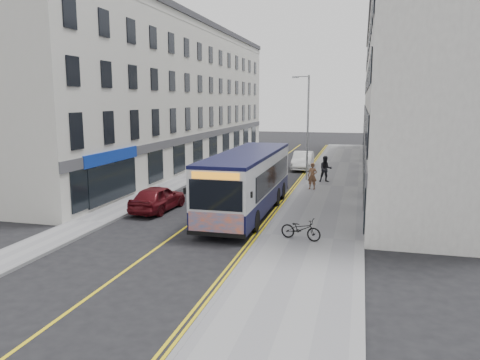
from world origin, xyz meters
The scene contains 17 objects.
ground centered at (0.00, 0.00, 0.00)m, with size 140.00×140.00×0.00m, color black.
pavement_east centered at (6.25, 12.00, 0.06)m, with size 4.50×64.00×0.12m, color gray.
pavement_west centered at (-5.00, 12.00, 0.06)m, with size 2.00×64.00×0.12m, color gray.
kerb_east centered at (4.00, 12.00, 0.07)m, with size 0.18×64.00×0.13m, color slate.
kerb_west centered at (-4.00, 12.00, 0.07)m, with size 0.18×64.00×0.13m, color slate.
road_centre_line centered at (0.00, 12.00, 0.00)m, with size 0.12×64.00×0.01m, color gold.
road_dbl_yellow_inner centered at (3.55, 12.00, 0.00)m, with size 0.10×64.00×0.01m, color gold.
road_dbl_yellow_outer centered at (3.75, 12.00, 0.00)m, with size 0.10×64.00×0.01m, color gold.
terrace_east centered at (11.50, 21.00, 6.50)m, with size 6.00×46.00×13.00m, color white.
terrace_west centered at (-9.00, 21.00, 6.50)m, with size 6.00×46.00×13.00m, color beige.
streetlamp centered at (4.17, 14.00, 4.38)m, with size 1.32×0.18×8.00m.
city_bus centered at (2.27, 2.90, 1.86)m, with size 2.72×11.68×3.39m.
bicycle centered at (5.79, -1.71, 0.60)m, with size 0.64×1.84×0.97m, color black.
pedestrian_near centered at (5.06, 10.29, 1.03)m, with size 0.66×0.44×1.82m, color brown.
pedestrian_far centered at (5.72, 13.41, 1.10)m, with size 0.95×0.74×1.95m, color black.
car_white centered at (3.20, 20.28, 0.79)m, with size 1.67×4.79×1.58m, color white.
car_maroon centered at (-2.75, 2.17, 0.74)m, with size 1.74×4.33×1.47m, color #550E14.
Camera 1 is at (8.17, -21.55, 6.18)m, focal length 35.00 mm.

